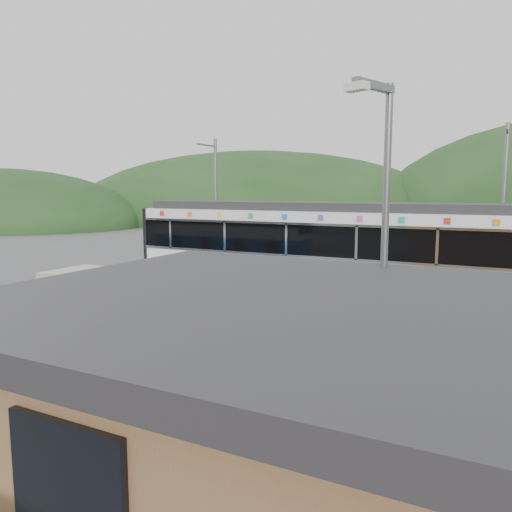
% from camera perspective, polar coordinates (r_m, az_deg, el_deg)
% --- Properties ---
extents(ground, '(120.00, 120.00, 0.00)m').
position_cam_1_polar(ground, '(16.88, 0.18, -7.13)').
color(ground, '#4C4C4F').
rests_on(ground, ground).
extents(hills, '(146.00, 149.00, 26.00)m').
position_cam_1_polar(hills, '(20.30, 23.27, -5.24)').
color(hills, '#1E3D19').
rests_on(hills, ground).
extents(platform, '(26.00, 3.20, 0.30)m').
position_cam_1_polar(platform, '(19.76, 4.59, -4.54)').
color(platform, '#9E9E99').
rests_on(platform, ground).
extents(yellow_line, '(26.00, 0.10, 0.01)m').
position_cam_1_polar(yellow_line, '(18.56, 3.03, -4.82)').
color(yellow_line, yellow).
rests_on(yellow_line, platform).
extents(train, '(20.44, 3.01, 3.74)m').
position_cam_1_polar(train, '(21.47, 11.27, 1.48)').
color(train, black).
rests_on(train, ground).
extents(catenary_mast_west, '(0.18, 1.80, 7.00)m').
position_cam_1_polar(catenary_mast_west, '(27.25, -4.67, 6.19)').
color(catenary_mast_west, slate).
rests_on(catenary_mast_west, ground).
extents(catenary_mast_east, '(0.18, 1.80, 7.00)m').
position_cam_1_polar(catenary_mast_east, '(23.09, 26.38, 5.20)').
color(catenary_mast_east, slate).
rests_on(catenary_mast_east, ground).
extents(station_shelter, '(9.20, 6.20, 3.00)m').
position_cam_1_polar(station_shelter, '(6.32, 11.67, -18.05)').
color(station_shelter, olive).
rests_on(station_shelter, ground).
extents(lamp_post, '(0.44, 1.09, 5.95)m').
position_cam_1_polar(lamp_post, '(8.38, 14.33, 2.42)').
color(lamp_post, slate).
rests_on(lamp_post, ground).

